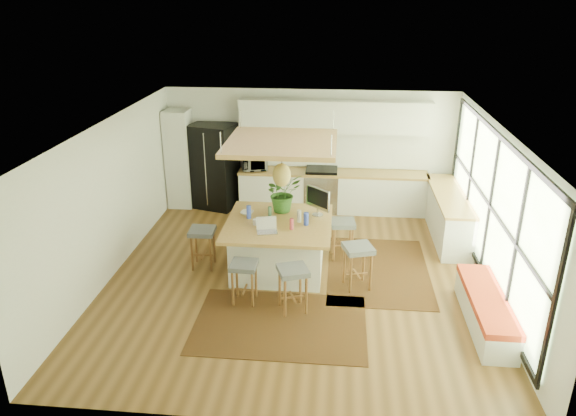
# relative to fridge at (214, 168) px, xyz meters

# --- Properties ---
(floor) EXTENTS (7.00, 7.00, 0.00)m
(floor) POSITION_rel_fridge_xyz_m (2.16, -3.19, -0.93)
(floor) COLOR brown
(floor) RESTS_ON ground
(ceiling) EXTENTS (7.00, 7.00, 0.00)m
(ceiling) POSITION_rel_fridge_xyz_m (2.16, -3.19, 1.78)
(ceiling) COLOR white
(ceiling) RESTS_ON ground
(wall_back) EXTENTS (6.50, 0.00, 6.50)m
(wall_back) POSITION_rel_fridge_xyz_m (2.16, 0.31, 0.42)
(wall_back) COLOR silver
(wall_back) RESTS_ON ground
(wall_front) EXTENTS (6.50, 0.00, 6.50)m
(wall_front) POSITION_rel_fridge_xyz_m (2.16, -6.69, 0.42)
(wall_front) COLOR silver
(wall_front) RESTS_ON ground
(wall_left) EXTENTS (0.00, 7.00, 7.00)m
(wall_left) POSITION_rel_fridge_xyz_m (-1.09, -3.19, 0.42)
(wall_left) COLOR silver
(wall_left) RESTS_ON ground
(wall_right) EXTENTS (0.00, 7.00, 7.00)m
(wall_right) POSITION_rel_fridge_xyz_m (5.41, -3.19, 0.42)
(wall_right) COLOR silver
(wall_right) RESTS_ON ground
(window_wall) EXTENTS (0.10, 6.20, 2.60)m
(window_wall) POSITION_rel_fridge_xyz_m (5.38, -3.19, 0.47)
(window_wall) COLOR black
(window_wall) RESTS_ON wall_right
(pantry) EXTENTS (0.55, 0.60, 2.25)m
(pantry) POSITION_rel_fridge_xyz_m (-0.79, -0.01, 0.20)
(pantry) COLOR silver
(pantry) RESTS_ON floor
(back_counter_base) EXTENTS (4.20, 0.60, 0.88)m
(back_counter_base) POSITION_rel_fridge_xyz_m (2.71, -0.01, -0.49)
(back_counter_base) COLOR silver
(back_counter_base) RESTS_ON floor
(back_counter_top) EXTENTS (4.24, 0.64, 0.05)m
(back_counter_top) POSITION_rel_fridge_xyz_m (2.71, -0.01, -0.03)
(back_counter_top) COLOR olive
(back_counter_top) RESTS_ON back_counter_base
(backsplash) EXTENTS (4.20, 0.02, 0.80)m
(backsplash) POSITION_rel_fridge_xyz_m (2.71, 0.29, 0.43)
(backsplash) COLOR white
(backsplash) RESTS_ON wall_back
(upper_cabinets) EXTENTS (4.20, 0.34, 0.70)m
(upper_cabinets) POSITION_rel_fridge_xyz_m (2.71, 0.13, 1.22)
(upper_cabinets) COLOR silver
(upper_cabinets) RESTS_ON wall_back
(range) EXTENTS (0.76, 0.62, 1.00)m
(range) POSITION_rel_fridge_xyz_m (2.46, -0.01, -0.43)
(range) COLOR #A5A5AA
(range) RESTS_ON floor
(right_counter_base) EXTENTS (0.60, 2.50, 0.88)m
(right_counter_base) POSITION_rel_fridge_xyz_m (5.09, -1.19, -0.49)
(right_counter_base) COLOR silver
(right_counter_base) RESTS_ON floor
(right_counter_top) EXTENTS (0.64, 2.54, 0.05)m
(right_counter_top) POSITION_rel_fridge_xyz_m (5.09, -1.19, -0.03)
(right_counter_top) COLOR olive
(right_counter_top) RESTS_ON right_counter_base
(window_bench) EXTENTS (0.52, 2.00, 0.50)m
(window_bench) POSITION_rel_fridge_xyz_m (5.11, -4.39, -0.68)
(window_bench) COLOR silver
(window_bench) RESTS_ON floor
(ceiling_panel) EXTENTS (1.86, 1.86, 0.80)m
(ceiling_panel) POSITION_rel_fridge_xyz_m (1.86, -2.79, 1.12)
(ceiling_panel) COLOR olive
(ceiling_panel) RESTS_ON ceiling
(rug_near) EXTENTS (2.60, 1.80, 0.01)m
(rug_near) POSITION_rel_fridge_xyz_m (2.03, -4.68, -0.92)
(rug_near) COLOR black
(rug_near) RESTS_ON floor
(rug_right) EXTENTS (1.80, 2.60, 0.01)m
(rug_right) POSITION_rel_fridge_xyz_m (3.61, -2.82, -0.92)
(rug_right) COLOR black
(rug_right) RESTS_ON floor
(fridge) EXTENTS (1.14, 1.00, 1.94)m
(fridge) POSITION_rel_fridge_xyz_m (0.00, 0.00, 0.00)
(fridge) COLOR black
(fridge) RESTS_ON floor
(island) EXTENTS (1.85, 1.85, 0.93)m
(island) POSITION_rel_fridge_xyz_m (1.81, -2.94, -0.46)
(island) COLOR olive
(island) RESTS_ON floor
(stool_near_left) EXTENTS (0.43, 0.43, 0.70)m
(stool_near_left) POSITION_rel_fridge_xyz_m (1.39, -4.10, -0.57)
(stool_near_left) COLOR #4F5358
(stool_near_left) RESTS_ON floor
(stool_near_right) EXTENTS (0.57, 0.57, 0.75)m
(stool_near_right) POSITION_rel_fridge_xyz_m (2.19, -4.27, -0.57)
(stool_near_right) COLOR #4F5358
(stool_near_right) RESTS_ON floor
(stool_right_front) EXTENTS (0.58, 0.58, 0.78)m
(stool_right_front) POSITION_rel_fridge_xyz_m (3.21, -3.45, -0.57)
(stool_right_front) COLOR #4F5358
(stool_right_front) RESTS_ON floor
(stool_right_back) EXTENTS (0.48, 0.48, 0.75)m
(stool_right_back) POSITION_rel_fridge_xyz_m (2.95, -2.36, -0.57)
(stool_right_back) COLOR #4F5358
(stool_right_back) RESTS_ON floor
(stool_left_side) EXTENTS (0.46, 0.46, 0.75)m
(stool_left_side) POSITION_rel_fridge_xyz_m (0.44, -2.98, -0.57)
(stool_left_side) COLOR #4F5358
(stool_left_side) RESTS_ON floor
(laptop) EXTENTS (0.41, 0.43, 0.26)m
(laptop) POSITION_rel_fridge_xyz_m (1.67, -3.40, 0.12)
(laptop) COLOR #A5A5AA
(laptop) RESTS_ON island
(monitor) EXTENTS (0.56, 0.54, 0.53)m
(monitor) POSITION_rel_fridge_xyz_m (2.48, -2.57, 0.26)
(monitor) COLOR #A5A5AA
(monitor) RESTS_ON island
(microwave) EXTENTS (0.62, 0.45, 0.38)m
(microwave) POSITION_rel_fridge_xyz_m (0.93, -0.03, 0.19)
(microwave) COLOR #A5A5AA
(microwave) RESTS_ON back_counter_top
(island_plant) EXTENTS (0.93, 0.95, 0.55)m
(island_plant) POSITION_rel_fridge_xyz_m (1.84, -2.42, 0.28)
(island_plant) COLOR #1E4C19
(island_plant) RESTS_ON island
(island_bowl) EXTENTS (0.27, 0.27, 0.06)m
(island_bowl) POSITION_rel_fridge_xyz_m (1.20, -2.65, 0.03)
(island_bowl) COLOR beige
(island_bowl) RESTS_ON island
(island_bottle_0) EXTENTS (0.07, 0.07, 0.19)m
(island_bottle_0) POSITION_rel_fridge_xyz_m (1.26, -2.84, 0.10)
(island_bottle_0) COLOR blue
(island_bottle_0) RESTS_ON island
(island_bottle_1) EXTENTS (0.07, 0.07, 0.19)m
(island_bottle_1) POSITION_rel_fridge_xyz_m (1.41, -3.09, 0.10)
(island_bottle_1) COLOR silver
(island_bottle_1) RESTS_ON island
(island_bottle_2) EXTENTS (0.07, 0.07, 0.19)m
(island_bottle_2) POSITION_rel_fridge_xyz_m (2.06, -3.24, 0.10)
(island_bottle_2) COLOR #AD3949
(island_bottle_2) RESTS_ON island
(island_bottle_3) EXTENTS (0.07, 0.07, 0.19)m
(island_bottle_3) POSITION_rel_fridge_xyz_m (2.16, -2.89, 0.10)
(island_bottle_3) COLOR beige
(island_bottle_3) RESTS_ON island
(island_bottle_4) EXTENTS (0.07, 0.07, 0.19)m
(island_bottle_4) POSITION_rel_fridge_xyz_m (1.61, -2.69, 0.10)
(island_bottle_4) COLOR #416C51
(island_bottle_4) RESTS_ON island
(island_bottle_5) EXTENTS (0.07, 0.07, 0.19)m
(island_bottle_5) POSITION_rel_fridge_xyz_m (2.31, -3.04, 0.10)
(island_bottle_5) COLOR blue
(island_bottle_5) RESTS_ON island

